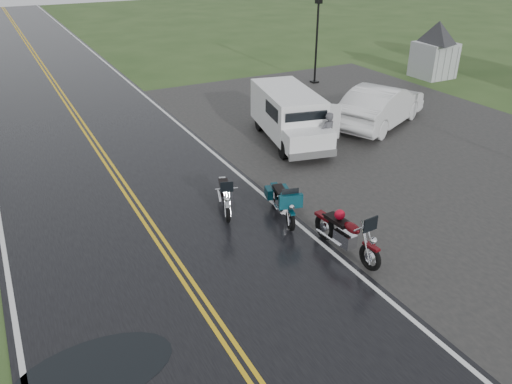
{
  "coord_description": "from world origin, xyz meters",
  "views": [
    {
      "loc": [
        -3.14,
        -9.05,
        7.44
      ],
      "look_at": [
        2.8,
        2.0,
        1.0
      ],
      "focal_mm": 35.0,
      "sensor_mm": 36.0,
      "label": 1
    }
  ],
  "objects_px": {
    "visitor_center": "(438,35)",
    "van_white": "(285,133)",
    "motorcycle_red": "(371,248)",
    "lamp_post_far_right": "(317,40)",
    "sedan_white": "(381,106)",
    "person_at_van": "(327,136)",
    "motorcycle_silver": "(228,205)",
    "motorcycle_teal": "(291,212)"
  },
  "relations": [
    {
      "from": "sedan_white",
      "to": "visitor_center",
      "type": "bearing_deg",
      "value": -82.93
    },
    {
      "from": "van_white",
      "to": "person_at_van",
      "type": "xyz_separation_m",
      "value": [
        1.51,
        -0.57,
        -0.17
      ]
    },
    {
      "from": "motorcycle_red",
      "to": "lamp_post_far_right",
      "type": "bearing_deg",
      "value": 55.54
    },
    {
      "from": "motorcycle_red",
      "to": "sedan_white",
      "type": "height_order",
      "value": "sedan_white"
    },
    {
      "from": "van_white",
      "to": "lamp_post_far_right",
      "type": "xyz_separation_m",
      "value": [
        7.2,
        8.56,
        1.35
      ]
    },
    {
      "from": "person_at_van",
      "to": "lamp_post_far_right",
      "type": "xyz_separation_m",
      "value": [
        5.69,
        9.13,
        1.53
      ]
    },
    {
      "from": "van_white",
      "to": "visitor_center",
      "type": "bearing_deg",
      "value": 36.75
    },
    {
      "from": "motorcycle_silver",
      "to": "visitor_center",
      "type": "bearing_deg",
      "value": 47.9
    },
    {
      "from": "visitor_center",
      "to": "lamp_post_far_right",
      "type": "xyz_separation_m",
      "value": [
        -6.88,
        2.15,
        -0.01
      ]
    },
    {
      "from": "motorcycle_teal",
      "to": "person_at_van",
      "type": "height_order",
      "value": "person_at_van"
    },
    {
      "from": "visitor_center",
      "to": "motorcycle_red",
      "type": "xyz_separation_m",
      "value": [
        -15.86,
        -13.43,
        -1.7
      ]
    },
    {
      "from": "motorcycle_teal",
      "to": "van_white",
      "type": "bearing_deg",
      "value": 75.62
    },
    {
      "from": "motorcycle_red",
      "to": "motorcycle_silver",
      "type": "height_order",
      "value": "motorcycle_red"
    },
    {
      "from": "motorcycle_red",
      "to": "motorcycle_teal",
      "type": "height_order",
      "value": "motorcycle_red"
    },
    {
      "from": "motorcycle_teal",
      "to": "lamp_post_far_right",
      "type": "distance_m",
      "value": 16.37
    },
    {
      "from": "motorcycle_red",
      "to": "person_at_van",
      "type": "distance_m",
      "value": 7.25
    },
    {
      "from": "motorcycle_silver",
      "to": "lamp_post_far_right",
      "type": "xyz_separation_m",
      "value": [
        11.05,
        11.79,
        1.79
      ]
    },
    {
      "from": "motorcycle_silver",
      "to": "sedan_white",
      "type": "bearing_deg",
      "value": 44.81
    },
    {
      "from": "motorcycle_teal",
      "to": "motorcycle_silver",
      "type": "distance_m",
      "value": 1.85
    },
    {
      "from": "visitor_center",
      "to": "person_at_van",
      "type": "bearing_deg",
      "value": -150.99
    },
    {
      "from": "visitor_center",
      "to": "motorcycle_silver",
      "type": "bearing_deg",
      "value": -151.74
    },
    {
      "from": "van_white",
      "to": "motorcycle_red",
      "type": "bearing_deg",
      "value": -91.95
    },
    {
      "from": "person_at_van",
      "to": "motorcycle_red",
      "type": "bearing_deg",
      "value": 55.33
    },
    {
      "from": "motorcycle_teal",
      "to": "sedan_white",
      "type": "distance_m",
      "value": 9.96
    },
    {
      "from": "person_at_van",
      "to": "lamp_post_far_right",
      "type": "height_order",
      "value": "lamp_post_far_right"
    },
    {
      "from": "motorcycle_teal",
      "to": "visitor_center",
      "type": "bearing_deg",
      "value": 48.09
    },
    {
      "from": "motorcycle_silver",
      "to": "motorcycle_teal",
      "type": "bearing_deg",
      "value": -23.78
    },
    {
      "from": "motorcycle_teal",
      "to": "sedan_white",
      "type": "xyz_separation_m",
      "value": [
        8.15,
        5.73,
        0.26
      ]
    },
    {
      "from": "visitor_center",
      "to": "motorcycle_red",
      "type": "relative_size",
      "value": 6.74
    },
    {
      "from": "visitor_center",
      "to": "motorcycle_teal",
      "type": "distance_m",
      "value": 19.93
    },
    {
      "from": "visitor_center",
      "to": "sedan_white",
      "type": "relative_size",
      "value": 2.97
    },
    {
      "from": "motorcycle_red",
      "to": "motorcycle_silver",
      "type": "distance_m",
      "value": 4.32
    },
    {
      "from": "motorcycle_red",
      "to": "lamp_post_far_right",
      "type": "relative_size",
      "value": 0.5
    },
    {
      "from": "visitor_center",
      "to": "lamp_post_far_right",
      "type": "distance_m",
      "value": 7.21
    },
    {
      "from": "visitor_center",
      "to": "motorcycle_red",
      "type": "bearing_deg",
      "value": -139.75
    },
    {
      "from": "visitor_center",
      "to": "van_white",
      "type": "distance_m",
      "value": 15.53
    },
    {
      "from": "motorcycle_silver",
      "to": "van_white",
      "type": "height_order",
      "value": "van_white"
    },
    {
      "from": "motorcycle_red",
      "to": "motorcycle_teal",
      "type": "relative_size",
      "value": 1.12
    },
    {
      "from": "van_white",
      "to": "lamp_post_far_right",
      "type": "relative_size",
      "value": 1.1
    },
    {
      "from": "visitor_center",
      "to": "van_white",
      "type": "relative_size",
      "value": 3.03
    },
    {
      "from": "motorcycle_red",
      "to": "sedan_white",
      "type": "xyz_separation_m",
      "value": [
        7.42,
        8.25,
        0.19
      ]
    },
    {
      "from": "sedan_white",
      "to": "lamp_post_far_right",
      "type": "xyz_separation_m",
      "value": [
        1.56,
        7.33,
        1.5
      ]
    }
  ]
}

